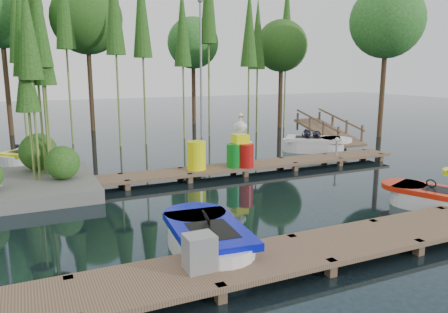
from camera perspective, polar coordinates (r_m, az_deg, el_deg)
name	(u,v)px	position (r m, az deg, el deg)	size (l,w,h in m)	color
ground_plane	(215,199)	(12.40, -1.14, -5.60)	(90.00, 90.00, 0.00)	#1C2C34
near_dock	(310,250)	(8.63, 11.20, -11.91)	(18.00, 1.50, 0.50)	brown
far_dock	(213,170)	(14.94, -1.47, -1.75)	(15.00, 1.20, 0.50)	brown
tree_screen	(80,13)	(21.78, -18.32, 17.39)	(34.42, 18.53, 10.31)	#452F1D
lamp_rear	(201,57)	(23.56, -3.04, 12.90)	(0.30, 0.30, 7.25)	gray
ramp	(328,131)	(22.36, 13.48, 3.25)	(1.50, 3.94, 1.49)	brown
boat_blue	(208,241)	(8.74, -2.16, -11.01)	(1.57, 3.04, 0.99)	white
boat_red	(433,199)	(12.76, 25.66, -5.07)	(2.06, 2.83, 0.87)	white
boat_yellow_far	(28,156)	(18.72, -24.23, 0.02)	(2.53, 2.53, 1.24)	white
boat_white_far	(314,144)	(19.87, 11.70, 1.56)	(3.22, 2.91, 1.43)	white
utility_cabinet	(200,252)	(7.47, -3.20, -12.38)	(0.50, 0.43, 0.62)	gray
yellow_barrel	(196,156)	(14.60, -3.63, 0.13)	(0.64, 0.64, 0.95)	#F8FF0D
drum_cluster	(241,151)	(15.10, 2.29, 0.76)	(1.07, 0.98, 1.84)	#0D751C
seagull_post	(337,143)	(17.55, 14.52, 1.68)	(0.44, 0.24, 0.71)	gray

